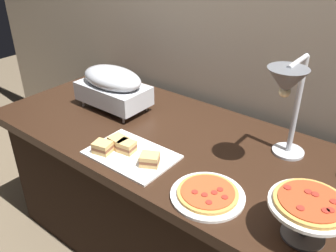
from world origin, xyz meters
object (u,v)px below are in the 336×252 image
Objects in this scene: pizza_plate_center at (309,207)px; sandwich_platter at (128,152)px; heat_lamp at (288,90)px; pizza_plate_front at (208,194)px; chafing_dish at (113,86)px.

pizza_plate_center reaches higher than sandwich_platter.
pizza_plate_front is at bearing -109.77° from heat_lamp.
heat_lamp reaches higher than pizza_plate_front.
sandwich_platter is (0.39, -0.30, -0.12)m from chafing_dish.
heat_lamp is 0.49m from pizza_plate_front.
chafing_dish is 0.50m from sandwich_platter.
chafing_dish reaches higher than sandwich_platter.
chafing_dish is at bearing 142.62° from sandwich_platter.
chafing_dish is 1.53× the size of pizza_plate_center.
pizza_plate_center reaches higher than pizza_plate_front.
pizza_plate_front is at bearing -20.94° from chafing_dish.
pizza_plate_center is (1.17, -0.28, -0.01)m from chafing_dish.
pizza_plate_center is at bearing 4.98° from pizza_plate_front.
pizza_plate_front is 0.73× the size of sandwich_platter.
chafing_dish is at bearing 159.06° from pizza_plate_front.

